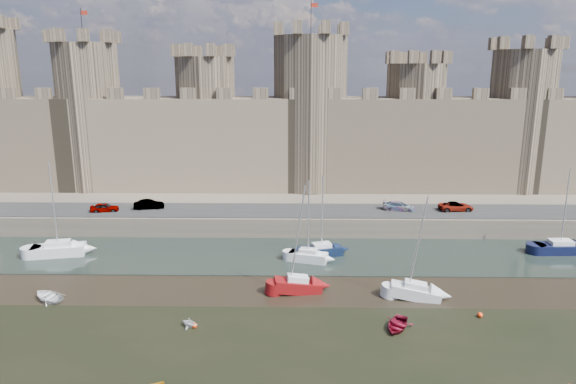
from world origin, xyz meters
name	(u,v)px	position (x,y,z in m)	size (l,w,h in m)	color
ground	(297,380)	(0.00, 0.00, 0.00)	(160.00, 160.00, 0.00)	black
water_channel	(297,255)	(0.00, 24.00, 0.04)	(160.00, 12.00, 0.08)	black
quay	(297,179)	(0.00, 60.00, 1.25)	(160.00, 60.00, 2.50)	#4C443A
road	(297,211)	(0.00, 34.00, 2.55)	(160.00, 7.00, 0.10)	black
castle	(293,129)	(-0.64, 48.00, 11.67)	(108.50, 11.00, 29.00)	#42382B
car_0	(105,208)	(-25.16, 33.07, 3.11)	(1.45, 3.60, 1.22)	gray
car_1	(149,205)	(-19.72, 34.53, 3.15)	(1.38, 3.94, 1.30)	gray
car_2	(399,206)	(13.52, 34.36, 3.11)	(1.72, 4.22, 1.23)	gray
car_3	(456,207)	(20.99, 34.30, 3.12)	(2.07, 4.48, 1.25)	gray
sailboat_0	(58,249)	(-27.12, 23.48, 0.83)	(6.11, 3.38, 10.81)	silver
sailboat_1	(322,250)	(2.85, 23.97, 0.75)	(4.95, 2.96, 9.29)	black
sailboat_2	(308,255)	(1.27, 22.13, 0.75)	(4.51, 2.73, 9.10)	silver
sailboat_3	(560,247)	(30.40, 25.23, 0.77)	(5.70, 2.35, 9.89)	black
sailboat_4	(298,285)	(0.09, 14.23, 0.77)	(4.70, 2.38, 10.51)	maroon
sailboat_5	(415,291)	(11.03, 13.07, 0.72)	(4.82, 2.54, 9.88)	silver
dinghy_3	(190,323)	(-8.83, 7.25, 0.40)	(1.30, 0.79, 1.50)	silver
dinghy_4	(397,326)	(8.25, 7.19, 0.32)	(2.23, 0.65, 3.12)	maroon
dinghy_6	(49,297)	(-22.84, 12.00, 0.32)	(2.21, 0.64, 3.09)	silver
buoy_1	(195,326)	(-8.40, 7.08, 0.22)	(0.44, 0.44, 0.44)	red
buoy_3	(480,315)	(15.77, 9.35, 0.24)	(0.47, 0.47, 0.47)	#FF350B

